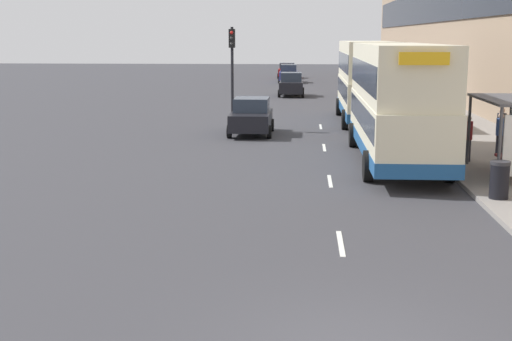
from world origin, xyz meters
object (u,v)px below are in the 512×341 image
object	(u,v)px
traffic_light_far_kerb	(232,61)
litter_bin	(499,180)
pedestrian_1	(500,134)
double_decker_bus_near	(397,100)
car_1	(291,85)
pedestrian_at_shelter	(501,129)
car_2	(251,116)
car_0	(289,74)
pedestrian_2	(468,138)
double_decker_bus_ahead	(366,80)
car_3	(287,71)

from	to	relation	value
traffic_light_far_kerb	litter_bin	bearing A→B (deg)	-59.78
traffic_light_far_kerb	pedestrian_1	bearing A→B (deg)	-36.39
double_decker_bus_near	car_1	world-z (taller)	double_decker_bus_near
pedestrian_at_shelter	car_2	bearing A→B (deg)	151.68
pedestrian_at_shelter	pedestrian_1	size ratio (longest dim) A/B	1.07
double_decker_bus_near	car_0	bearing A→B (deg)	96.13
pedestrian_2	traffic_light_far_kerb	bearing A→B (deg)	135.01
double_decker_bus_ahead	car_2	xyz separation A→B (m)	(-5.78, -5.20, -1.43)
car_2	pedestrian_at_shelter	world-z (taller)	pedestrian_at_shelter
double_decker_bus_ahead	pedestrian_1	size ratio (longest dim) A/B	6.25
double_decker_bus_ahead	car_2	distance (m)	7.90
car_2	litter_bin	distance (m)	15.77
car_0	car_2	bearing A→B (deg)	88.70
double_decker_bus_near	double_decker_bus_ahead	distance (m)	12.56
pedestrian_at_shelter	pedestrian_1	distance (m)	0.92
double_decker_bus_near	pedestrian_at_shelter	size ratio (longest dim) A/B	6.49
double_decker_bus_near	car_0	size ratio (longest dim) A/B	2.60
car_1	litter_bin	world-z (taller)	car_1
car_0	traffic_light_far_kerb	distance (m)	36.96
double_decker_bus_near	double_decker_bus_ahead	size ratio (longest dim) A/B	1.11
car_1	car_2	distance (m)	22.06
pedestrian_at_shelter	traffic_light_far_kerb	bearing A→B (deg)	147.37
double_decker_bus_near	pedestrian_1	world-z (taller)	double_decker_bus_near
car_0	pedestrian_2	bearing A→B (deg)	99.15
car_2	traffic_light_far_kerb	size ratio (longest dim) A/B	0.82
double_decker_bus_ahead	car_1	bearing A→B (deg)	104.38
car_2	double_decker_bus_near	bearing A→B (deg)	128.28
pedestrian_1	car_2	bearing A→B (deg)	147.24
pedestrian_at_shelter	double_decker_bus_ahead	bearing A→B (deg)	112.02
double_decker_bus_near	car_1	distance (m)	29.72
car_3	pedestrian_at_shelter	xyz separation A→B (m)	(9.55, -51.81, 0.20)
pedestrian_1	double_decker_bus_ahead	bearing A→B (deg)	109.32
car_2	pedestrian_1	world-z (taller)	pedestrian_1
pedestrian_at_shelter	traffic_light_far_kerb	world-z (taller)	traffic_light_far_kerb
pedestrian_2	traffic_light_far_kerb	xyz separation A→B (m)	(-9.38, 9.38, 2.37)
litter_bin	traffic_light_far_kerb	world-z (taller)	traffic_light_far_kerb
double_decker_bus_ahead	pedestrian_2	world-z (taller)	double_decker_bus_ahead
car_0	pedestrian_at_shelter	xyz separation A→B (m)	(9.20, -43.96, 0.15)
pedestrian_1	traffic_light_far_kerb	bearing A→B (deg)	143.61
double_decker_bus_ahead	pedestrian_at_shelter	xyz separation A→B (m)	(4.30, -10.63, -1.26)
car_3	pedestrian_2	distance (m)	54.61
car_3	double_decker_bus_near	bearing A→B (deg)	95.61
car_0	car_1	size ratio (longest dim) A/B	1.11
car_0	pedestrian_1	world-z (taller)	car_0
double_decker_bus_ahead	pedestrian_2	size ratio (longest dim) A/B	6.06
double_decker_bus_ahead	car_1	xyz separation A→B (m)	(-4.31, 16.81, -1.39)
pedestrian_1	pedestrian_2	xyz separation A→B (m)	(-1.50, -1.36, 0.03)
car_3	double_decker_bus_ahead	bearing A→B (deg)	97.26
car_3	litter_bin	size ratio (longest dim) A/B	4.14
pedestrian_at_shelter	pedestrian_1	world-z (taller)	pedestrian_at_shelter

